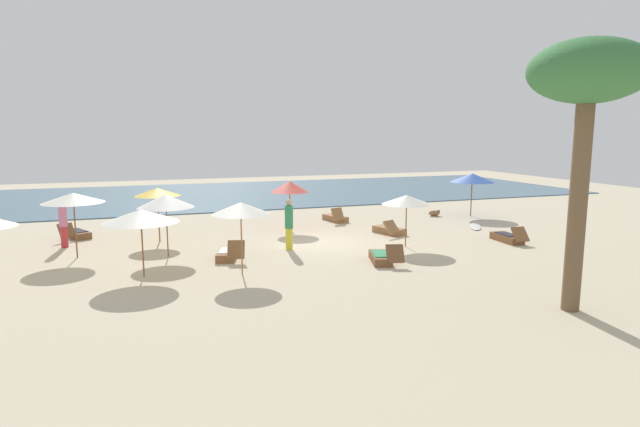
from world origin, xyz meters
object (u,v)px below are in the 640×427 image
(umbrella_0, at_px, (472,178))
(umbrella_2, at_px, (407,200))
(palm_0, at_px, (588,82))
(lounger_1, at_px, (228,254))
(lounger_4, at_px, (508,237))
(umbrella_5, at_px, (166,201))
(lounger_3, at_px, (335,218))
(lounger_5, at_px, (382,257))
(dog, at_px, (435,213))
(umbrella_3, at_px, (157,192))
(surfboard, at_px, (476,226))
(umbrella_4, at_px, (73,198))
(lounger_0, at_px, (389,230))
(umbrella_7, at_px, (141,216))
(umbrella_6, at_px, (241,208))
(person_0, at_px, (63,222))
(person_1, at_px, (289,224))
(umbrella_8, at_px, (290,187))
(lounger_2, at_px, (76,234))

(umbrella_0, relative_size, umbrella_2, 1.13)
(umbrella_2, distance_m, palm_0, 8.56)
(umbrella_2, bearing_deg, umbrella_0, 38.52)
(lounger_1, height_order, lounger_4, lounger_1)
(umbrella_5, distance_m, lounger_3, 9.70)
(umbrella_5, height_order, lounger_3, umbrella_5)
(lounger_3, xyz_separation_m, lounger_5, (-1.43, -8.08, 0.01))
(umbrella_0, relative_size, dog, 3.26)
(umbrella_3, height_order, umbrella_5, umbrella_5)
(palm_0, height_order, surfboard, palm_0)
(umbrella_3, height_order, umbrella_4, umbrella_4)
(lounger_1, relative_size, surfboard, 0.93)
(lounger_0, xyz_separation_m, surfboard, (4.49, 0.13, -0.13))
(umbrella_2, relative_size, umbrella_5, 0.90)
(umbrella_4, xyz_separation_m, umbrella_7, (2.17, -3.33, -0.23))
(lounger_5, xyz_separation_m, surfboard, (6.98, 4.48, -0.14))
(umbrella_6, bearing_deg, person_0, 133.56)
(umbrella_3, bearing_deg, umbrella_7, -97.47)
(lounger_4, bearing_deg, umbrella_3, 160.36)
(lounger_3, relative_size, person_1, 0.91)
(umbrella_8, bearing_deg, umbrella_5, -147.42)
(lounger_2, height_order, person_1, person_1)
(umbrella_0, xyz_separation_m, lounger_3, (-7.23, 0.83, -1.83))
(umbrella_2, distance_m, umbrella_4, 11.92)
(umbrella_0, xyz_separation_m, lounger_4, (-2.42, -5.92, -1.82))
(umbrella_7, relative_size, surfboard, 1.22)
(umbrella_6, bearing_deg, lounger_1, 92.55)
(umbrella_0, xyz_separation_m, umbrella_6, (-13.37, -7.12, 0.06))
(umbrella_3, relative_size, umbrella_5, 0.97)
(umbrella_7, bearing_deg, umbrella_5, 70.33)
(umbrella_6, bearing_deg, surfboard, 20.37)
(lounger_2, relative_size, dog, 2.55)
(lounger_3, bearing_deg, person_1, -126.56)
(umbrella_0, relative_size, person_1, 1.19)
(umbrella_3, distance_m, umbrella_7, 5.24)
(surfboard, bearing_deg, umbrella_8, 164.91)
(umbrella_0, xyz_separation_m, umbrella_3, (-15.58, -1.22, -0.00))
(umbrella_7, bearing_deg, lounger_5, -6.31)
(lounger_0, distance_m, person_0, 13.01)
(umbrella_5, xyz_separation_m, lounger_0, (9.23, 1.13, -1.82))
(surfboard, bearing_deg, lounger_2, 168.72)
(person_1, bearing_deg, dog, 27.98)
(person_0, relative_size, palm_0, 0.29)
(lounger_0, relative_size, person_1, 0.95)
(lounger_0, relative_size, lounger_1, 1.04)
(umbrella_0, relative_size, lounger_0, 1.25)
(umbrella_7, relative_size, umbrella_8, 1.03)
(lounger_4, bearing_deg, palm_0, -118.68)
(lounger_2, distance_m, dog, 17.02)
(umbrella_2, distance_m, umbrella_6, 6.89)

